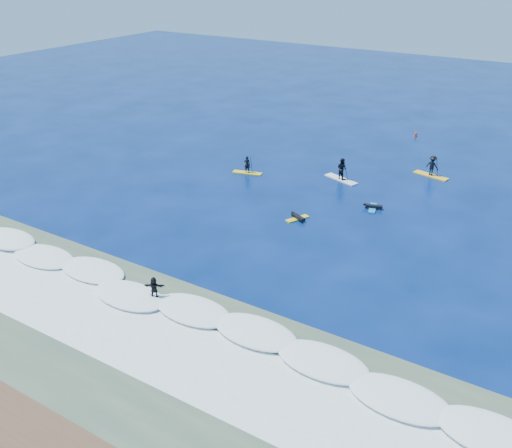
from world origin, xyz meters
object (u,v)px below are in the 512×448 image
Objects in this scene: prone_paddler_far at (373,207)px; wave_surfer at (154,289)px; sup_paddler_right at (432,167)px; marker_buoy at (416,134)px; sup_paddler_left at (247,167)px; sup_paddler_center at (342,171)px; prone_paddler_near at (298,218)px.

wave_surfer is at bearing 146.49° from prone_paddler_far.
sup_paddler_right is 1.69× the size of wave_surfer.
sup_paddler_right reaches higher than marker_buoy.
prone_paddler_far is 20.22m from marker_buoy.
sup_paddler_left reaches higher than wave_surfer.
marker_buoy reaches higher than prone_paddler_far.
sup_paddler_center is 5.23× the size of marker_buoy.
sup_paddler_right is (14.12, 8.08, 0.27)m from sup_paddler_left.
sup_paddler_center is at bearing 28.79° from prone_paddler_near.
marker_buoy is at bearing 104.08° from sup_paddler_center.
marker_buoy is (1.49, 15.70, -0.58)m from sup_paddler_center.
sup_paddler_right is 15.26m from prone_paddler_near.
marker_buoy is at bearing -7.47° from prone_paddler_far.
marker_buoy is at bearing 22.90° from prone_paddler_near.
marker_buoy is (0.88, 24.77, 0.15)m from prone_paddler_near.
prone_paddler_far is 19.55m from wave_surfer.
wave_surfer is 2.98× the size of marker_buoy.
prone_paddler_near is 2.98× the size of marker_buoy.
wave_surfer reaches higher than prone_paddler_far.
sup_paddler_left reaches higher than prone_paddler_near.
wave_surfer is (-1.13, -22.95, -0.07)m from sup_paddler_center.
sup_paddler_center is at bearing -128.64° from sup_paddler_right.
prone_paddler_far is (4.62, -4.28, -0.72)m from sup_paddler_center.
sup_paddler_right is 5.03× the size of marker_buoy.
sup_paddler_left is 20.90m from marker_buoy.
sup_paddler_right reaches higher than prone_paddler_near.
sup_paddler_left is 0.85× the size of sup_paddler_right.
sup_paddler_left is 1.40× the size of prone_paddler_far.
sup_paddler_left is at bearing 79.16° from prone_paddler_near.
prone_paddler_far is at bearing 43.51° from wave_surfer.
sup_paddler_right is at bearing 58.00° from sup_paddler_center.
marker_buoy is (-4.86, 10.65, -0.58)m from sup_paddler_right.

